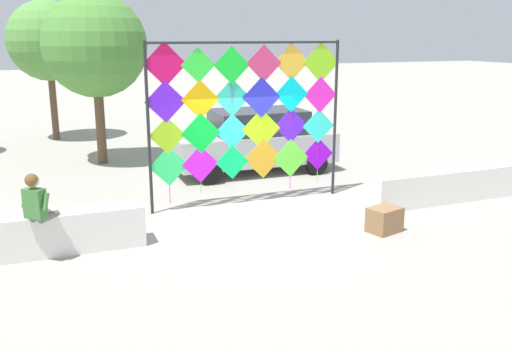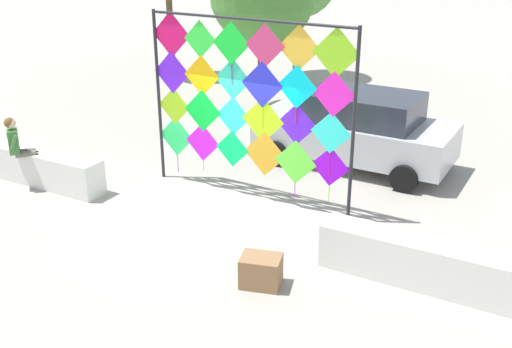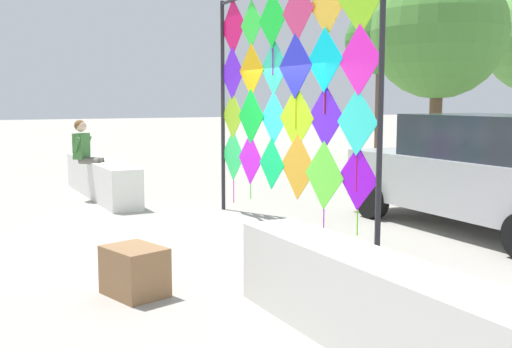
# 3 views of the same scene
# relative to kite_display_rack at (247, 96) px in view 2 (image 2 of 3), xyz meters

# --- Properties ---
(ground) EXTENTS (120.00, 120.00, 0.00)m
(ground) POSITION_rel_kite_display_rack_xyz_m (-0.15, -1.18, -2.21)
(ground) COLOR #9E998E
(plaza_ledge_left) EXTENTS (4.06, 0.58, 0.77)m
(plaza_ledge_left) POSITION_rel_kite_display_rack_xyz_m (-4.78, -1.61, -1.83)
(plaza_ledge_left) COLOR silver
(plaza_ledge_left) RESTS_ON ground
(plaza_ledge_right) EXTENTS (4.06, 0.58, 0.77)m
(plaza_ledge_right) POSITION_rel_kite_display_rack_xyz_m (4.47, -1.61, -1.83)
(plaza_ledge_right) COLOR silver
(plaza_ledge_right) RESTS_ON ground
(kite_display_rack) EXTENTS (4.65, 0.14, 3.77)m
(kite_display_rack) POSITION_rel_kite_display_rack_xyz_m (0.00, 0.00, 0.00)
(kite_display_rack) COLOR #232328
(kite_display_rack) RESTS_ON ground
(seated_vendor) EXTENTS (0.74, 0.77, 1.62)m
(seated_vendor) POSITION_rel_kite_display_rack_xyz_m (-4.55, -1.93, -1.25)
(seated_vendor) COLOR #666056
(seated_vendor) RESTS_ON ground
(parked_car) EXTENTS (4.65, 2.29, 1.79)m
(parked_car) POSITION_rel_kite_display_rack_xyz_m (1.32, 2.91, -1.30)
(parked_car) COLOR #B7B7BC
(parked_car) RESTS_ON ground
(cardboard_box_large) EXTENTS (0.75, 0.64, 0.51)m
(cardboard_box_large) POSITION_rel_kite_display_rack_xyz_m (1.88, -2.87, -1.96)
(cardboard_box_large) COLOR olive
(cardboard_box_large) RESTS_ON ground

